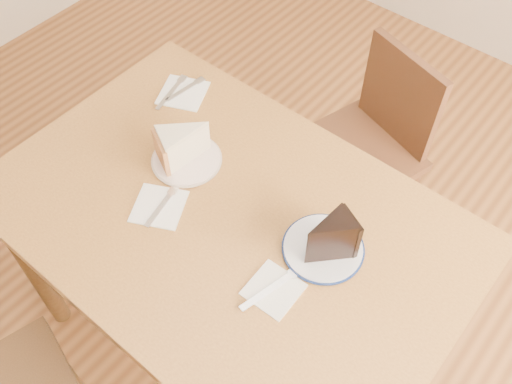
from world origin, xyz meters
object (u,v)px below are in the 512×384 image
(plate_navy, at_px, (323,248))
(plate_cream, at_px, (187,160))
(chair_far, at_px, (365,146))
(table, at_px, (229,237))
(chocolate_cake, at_px, (327,241))
(carrot_cake, at_px, (187,144))

(plate_navy, bearing_deg, plate_cream, -179.06)
(plate_navy, bearing_deg, chair_far, 109.84)
(table, distance_m, chocolate_cake, 0.31)
(plate_cream, relative_size, chocolate_cake, 1.60)
(carrot_cake, bearing_deg, chocolate_cake, 23.84)
(chair_far, xyz_separation_m, chocolate_cake, (0.24, -0.63, 0.39))
(chair_far, bearing_deg, plate_cream, 87.02)
(table, height_order, carrot_cake, carrot_cake)
(plate_navy, bearing_deg, chocolate_cake, -46.56)
(chair_far, distance_m, carrot_cake, 0.75)
(chocolate_cake, bearing_deg, carrot_cake, 21.65)
(chair_far, relative_size, plate_cream, 4.28)
(table, bearing_deg, plate_navy, 16.75)
(table, bearing_deg, chocolate_cake, 12.99)
(chair_far, bearing_deg, table, 104.94)
(chair_far, bearing_deg, chocolate_cake, 127.09)
(plate_navy, distance_m, chocolate_cake, 0.07)
(table, height_order, plate_cream, plate_cream)
(chair_far, distance_m, plate_cream, 0.74)
(plate_navy, bearing_deg, table, -163.25)
(chocolate_cake, bearing_deg, chair_far, -45.60)
(table, distance_m, plate_navy, 0.27)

